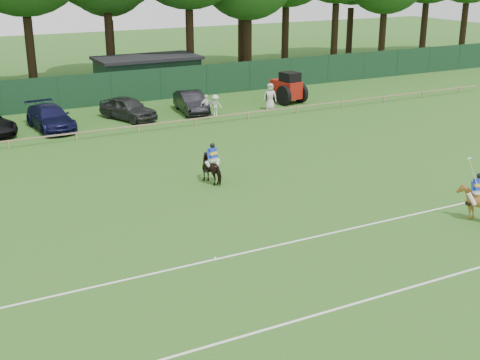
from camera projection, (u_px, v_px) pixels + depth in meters
ground at (264, 236)px, 25.67m from camera, size 160.00×160.00×0.00m
horse_dark at (213, 169)px, 31.74m from camera, size 1.15×1.80×1.40m
horse_chestnut at (476, 203)px, 27.05m from camera, size 1.58×1.68×1.52m
sedan_navy at (50, 118)px, 41.78m from camera, size 2.62×5.49×1.54m
hatch_grey at (128, 108)px, 44.33m from camera, size 3.46×4.99×1.58m
estate_black at (191, 102)px, 46.35m from camera, size 2.24×4.80×1.52m
spectator_left at (215, 105)px, 45.42m from camera, size 1.03×0.67×1.50m
spectator_mid at (206, 106)px, 44.84m from camera, size 0.99×0.50×1.63m
spectator_right at (270, 97)px, 47.15m from camera, size 1.15×1.07×1.97m
rider_dark at (213, 156)px, 31.51m from camera, size 0.93×0.49×1.41m
rider_chestnut at (478, 188)px, 26.81m from camera, size 0.92×0.72×2.05m
polo_ball at (215, 258)px, 23.69m from camera, size 0.09×0.09×0.09m
pitch_lines at (312, 272)px, 22.74m from camera, size 60.00×5.10×0.01m
pitch_rail at (123, 127)px, 40.62m from camera, size 62.10×0.10×0.50m
perimeter_fence at (85, 91)px, 47.90m from camera, size 92.08×0.08×2.50m
utility_shed at (148, 75)px, 52.95m from camera, size 8.40×4.40×3.04m
tree_row at (85, 87)px, 55.89m from camera, size 96.00×12.00×21.00m
tractor at (288, 88)px, 49.44m from camera, size 2.31×3.11×2.40m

